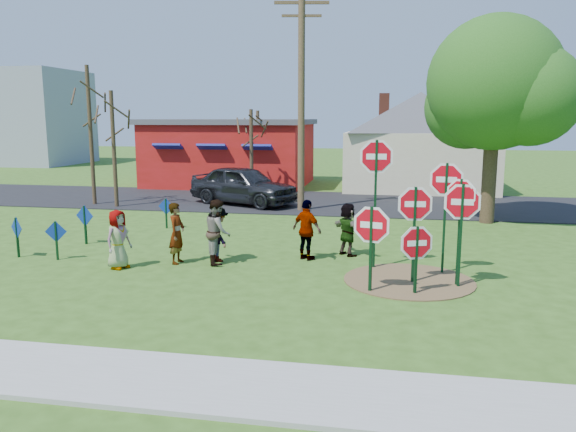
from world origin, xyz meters
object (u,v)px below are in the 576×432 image
stop_sign_a (371,231)px  stop_sign_c (460,207)px  person_b (177,233)px  leafy_tree (498,91)px  stop_sign_b (376,170)px  person_a (118,239)px  stop_sign_d (446,190)px  utility_pole (301,97)px  suv (243,185)px

stop_sign_a → stop_sign_c: bearing=36.3°
person_b → leafy_tree: leafy_tree is taller
stop_sign_b → person_a: size_ratio=2.26×
stop_sign_a → stop_sign_d: (1.78, 1.92, 0.75)m
utility_pole → stop_sign_a: bearing=-72.9°
stop_sign_d → utility_pole: utility_pole is taller
stop_sign_d → leafy_tree: (2.41, 7.68, 2.79)m
stop_sign_d → leafy_tree: bearing=80.4°
stop_sign_a → utility_pole: (-3.40, 11.07, 3.42)m
stop_sign_c → stop_sign_d: (-0.25, 1.07, 0.27)m
person_b → utility_pole: 10.42m
person_a → person_b: (1.34, 0.79, 0.05)m
suv → stop_sign_d: bearing=-118.7°
stop_sign_c → leafy_tree: (2.17, 8.75, 3.06)m
stop_sign_d → person_a: bearing=-165.0°
utility_pole → leafy_tree: (7.60, -1.46, 0.12)m
stop_sign_b → stop_sign_c: stop_sign_b is taller
stop_sign_a → person_b: 5.63m
utility_pole → stop_sign_b: bearing=-69.1°
stop_sign_c → leafy_tree: 9.52m
stop_sign_b → suv: bearing=118.5°
leafy_tree → person_b: bearing=-140.2°
stop_sign_a → stop_sign_b: bearing=103.1°
utility_pole → stop_sign_d: bearing=-60.5°
stop_sign_d → stop_sign_c: bearing=-69.2°
stop_sign_b → utility_pole: size_ratio=0.39×
person_b → stop_sign_c: bearing=-94.4°
stop_sign_b → person_b: (-5.36, -0.47, -1.78)m
stop_sign_a → utility_pole: bearing=120.5°
person_b → utility_pole: utility_pole is taller
stop_sign_d → person_a: stop_sign_d is taller
stop_sign_d → suv: 13.16m
suv → utility_pole: 5.01m
stop_sign_d → leafy_tree: size_ratio=0.39×
stop_sign_c → utility_pole: utility_pole is taller
stop_sign_a → person_a: size_ratio=1.36×
person_b → leafy_tree: (9.54, 7.96, 4.12)m
suv → leafy_tree: size_ratio=0.68×
stop_sign_a → stop_sign_d: bearing=60.6°
stop_sign_d → stop_sign_b: bearing=-178.7°
suv → leafy_tree: leafy_tree is taller
stop_sign_c → leafy_tree: leafy_tree is taller
person_a → person_b: size_ratio=0.94×
stop_sign_b → stop_sign_d: stop_sign_b is taller
stop_sign_b → stop_sign_d: (1.77, -0.20, -0.44)m
stop_sign_a → stop_sign_d: size_ratio=0.72×
stop_sign_a → leafy_tree: size_ratio=0.28×
leafy_tree → stop_sign_b: bearing=-119.2°
stop_sign_c → suv: stop_sign_c is taller
stop_sign_a → stop_sign_b: 2.43m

